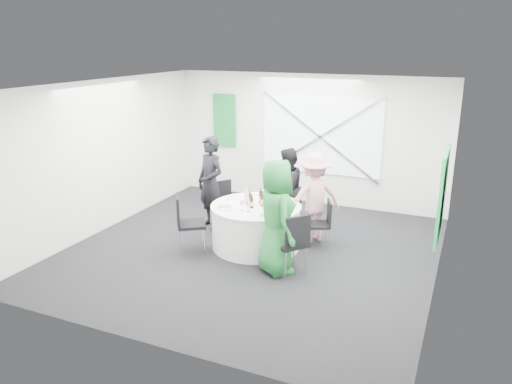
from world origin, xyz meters
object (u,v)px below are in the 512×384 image
at_px(chair_back_left, 225,201).
at_px(clear_water_bottle, 247,198).
at_px(person_woman_green, 276,217).
at_px(green_water_bottle, 268,198).
at_px(chair_back, 276,199).
at_px(person_man_back_left, 211,183).
at_px(chair_back_right, 323,220).
at_px(banquet_table, 256,226).
at_px(person_man_back, 287,188).
at_px(chair_front_right, 293,239).
at_px(chair_front_left, 186,219).
at_px(person_woman_pink, 314,197).

height_order(chair_back_left, clear_water_bottle, clear_water_bottle).
xyz_separation_m(person_woman_green, green_water_bottle, (-0.50, 0.88, -0.02)).
relative_size(chair_back, person_man_back_left, 0.53).
bearing_deg(chair_back_right, banquet_table, -90.00).
distance_m(person_man_back, green_water_bottle, 1.02).
bearing_deg(chair_front_right, chair_front_left, -54.03).
height_order(banquet_table, person_man_back_left, person_man_back_left).
xyz_separation_m(chair_front_right, clear_water_bottle, (-1.11, 0.71, 0.30)).
distance_m(chair_back, person_man_back, 0.31).
xyz_separation_m(person_man_back, person_woman_green, (0.52, -1.89, 0.12)).
distance_m(banquet_table, person_woman_green, 1.13).
relative_size(banquet_table, chair_front_right, 1.57).
height_order(person_woman_pink, person_woman_green, person_woman_green).
relative_size(person_woman_green, green_water_bottle, 5.95).
bearing_deg(person_man_back_left, chair_front_left, -57.37).
relative_size(chair_back_left, chair_front_right, 0.90).
height_order(chair_front_left, person_woman_pink, person_woman_pink).
height_order(person_man_back_left, person_man_back, person_man_back_left).
distance_m(person_man_back_left, green_water_bottle, 1.39).
xyz_separation_m(chair_back_right, chair_front_left, (-2.06, -1.13, 0.10)).
distance_m(person_man_back_left, clear_water_bottle, 1.18).
relative_size(chair_back_right, person_woman_pink, 0.52).
relative_size(chair_back_right, clear_water_bottle, 2.71).
bearing_deg(banquet_table, green_water_bottle, 38.57).
height_order(person_man_back_left, clear_water_bottle, person_man_back_left).
bearing_deg(person_woman_pink, chair_front_right, 55.06).
bearing_deg(person_man_back, clear_water_bottle, -6.60).
bearing_deg(person_man_back_left, chair_back_left, 56.88).
height_order(chair_back_right, chair_front_right, chair_front_right).
bearing_deg(person_woman_green, chair_back_left, 6.98).
bearing_deg(person_man_back, chair_front_right, 30.20).
bearing_deg(person_woman_green, chair_back, -20.04).
bearing_deg(chair_back_left, person_man_back_left, 157.97).
bearing_deg(chair_back, person_man_back, 5.35).
bearing_deg(chair_front_left, green_water_bottle, -89.32).
relative_size(chair_back_left, person_man_back_left, 0.50).
relative_size(person_man_back_left, person_woman_green, 0.99).
relative_size(person_man_back, person_woman_pink, 0.96).
bearing_deg(chair_back, chair_back_right, -33.53).
bearing_deg(chair_front_left, chair_back, -61.52).
xyz_separation_m(chair_front_right, person_woman_pink, (-0.14, 1.47, 0.23)).
xyz_separation_m(chair_back, chair_front_right, (1.02, -1.88, 0.04)).
distance_m(chair_back, chair_front_right, 2.14).
height_order(banquet_table, person_man_back, person_man_back).
distance_m(person_woman_green, clear_water_bottle, 1.07).
relative_size(banquet_table, chair_back_left, 1.75).
bearing_deg(chair_back_right, chair_back_left, -119.46).
distance_m(chair_back_left, chair_back_right, 2.02).
distance_m(chair_front_right, person_man_back, 2.09).
height_order(person_man_back_left, person_woman_green, person_woman_green).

